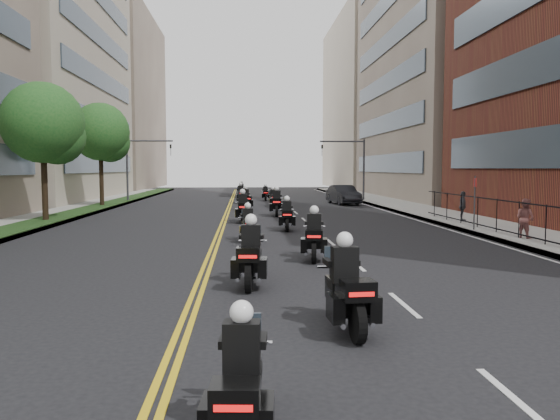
# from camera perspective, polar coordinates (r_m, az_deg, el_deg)

# --- Properties ---
(ground) EXTENTS (160.00, 160.00, 0.00)m
(ground) POSITION_cam_1_polar(r_m,az_deg,el_deg) (7.30, -1.05, -19.99)
(ground) COLOR black
(ground) RESTS_ON ground
(sidewalk_right) EXTENTS (4.00, 90.00, 0.15)m
(sidewalk_right) POSITION_cam_1_polar(r_m,az_deg,el_deg) (34.08, 17.39, -0.75)
(sidewalk_right) COLOR gray
(sidewalk_right) RESTS_ON ground
(sidewalk_left) EXTENTS (4.00, 90.00, 0.15)m
(sidewalk_left) POSITION_cam_1_polar(r_m,az_deg,el_deg) (33.85, -23.99, -0.96)
(sidewalk_left) COLOR gray
(sidewalk_left) RESTS_ON ground
(grass_strip) EXTENTS (2.00, 90.00, 0.04)m
(grass_strip) POSITION_cam_1_polar(r_m,az_deg,el_deg) (33.58, -22.71, -0.80)
(grass_strip) COLOR #183513
(grass_strip) RESTS_ON sidewalk_left
(building_right_tan) EXTENTS (15.11, 28.00, 30.00)m
(building_right_tan) POSITION_cam_1_polar(r_m,az_deg,el_deg) (60.03, 18.27, 15.70)
(building_right_tan) COLOR #796658
(building_right_tan) RESTS_ON ground
(building_right_far) EXTENTS (15.00, 28.00, 26.00)m
(building_right_far) POSITION_cam_1_polar(r_m,az_deg,el_deg) (87.97, 10.77, 10.84)
(building_right_far) COLOR #AC9F8A
(building_right_far) RESTS_ON ground
(building_left_mid) EXTENTS (16.11, 28.00, 34.00)m
(building_left_mid) POSITION_cam_1_polar(r_m,az_deg,el_deg) (60.42, -25.96, 17.35)
(building_left_mid) COLOR #AC9F8A
(building_left_mid) RESTS_ON ground
(building_left_far) EXTENTS (16.00, 28.00, 26.00)m
(building_left_far) POSITION_cam_1_polar(r_m,az_deg,el_deg) (87.94, -18.39, 10.69)
(building_left_far) COLOR #796658
(building_left_far) RESTS_ON ground
(street_trees) EXTENTS (4.40, 38.40, 7.98)m
(street_trees) POSITION_cam_1_polar(r_m,az_deg,el_deg) (27.51, -27.07, 8.34)
(street_trees) COLOR black
(street_trees) RESTS_ON ground
(traffic_signal_right) EXTENTS (4.09, 0.20, 5.60)m
(traffic_signal_right) POSITION_cam_1_polar(r_m,az_deg,el_deg) (49.63, 7.67, 5.15)
(traffic_signal_right) COLOR #3F3F44
(traffic_signal_right) RESTS_ON ground
(traffic_signal_left) EXTENTS (4.09, 0.20, 5.60)m
(traffic_signal_left) POSITION_cam_1_polar(r_m,az_deg,el_deg) (49.51, -14.60, 5.05)
(traffic_signal_left) COLOR #3F3F44
(traffic_signal_left) RESTS_ON ground
(motorcycle_0) EXTENTS (0.56, 2.11, 1.56)m
(motorcycle_0) POSITION_cam_1_polar(r_m,az_deg,el_deg) (6.27, -4.10, -18.06)
(motorcycle_0) COLOR black
(motorcycle_0) RESTS_ON ground
(motorcycle_1) EXTENTS (0.63, 2.48, 1.83)m
(motorcycle_1) POSITION_cam_1_polar(r_m,az_deg,el_deg) (10.28, 6.95, -8.50)
(motorcycle_1) COLOR black
(motorcycle_1) RESTS_ON ground
(motorcycle_2) EXTENTS (0.66, 2.50, 1.84)m
(motorcycle_2) POSITION_cam_1_polar(r_m,az_deg,el_deg) (14.01, -3.08, -5.00)
(motorcycle_2) COLOR black
(motorcycle_2) RESTS_ON ground
(motorcycle_3) EXTENTS (0.73, 2.41, 1.78)m
(motorcycle_3) POSITION_cam_1_polar(r_m,az_deg,el_deg) (17.98, 3.59, -2.99)
(motorcycle_3) COLOR black
(motorcycle_3) RESTS_ON ground
(motorcycle_4) EXTENTS (0.59, 2.17, 1.60)m
(motorcycle_4) POSITION_cam_1_polar(r_m,az_deg,el_deg) (22.44, -3.36, -1.70)
(motorcycle_4) COLOR black
(motorcycle_4) RESTS_ON ground
(motorcycle_5) EXTENTS (0.57, 2.28, 1.68)m
(motorcycle_5) POSITION_cam_1_polar(r_m,az_deg,el_deg) (26.41, 0.72, -0.71)
(motorcycle_5) COLOR black
(motorcycle_5) RESTS_ON ground
(motorcycle_6) EXTENTS (0.59, 2.52, 1.86)m
(motorcycle_6) POSITION_cam_1_polar(r_m,az_deg,el_deg) (30.37, -3.91, 0.08)
(motorcycle_6) COLOR black
(motorcycle_6) RESTS_ON ground
(motorcycle_7) EXTENTS (0.63, 2.56, 1.89)m
(motorcycle_7) POSITION_cam_1_polar(r_m,az_deg,el_deg) (34.45, -0.36, 0.62)
(motorcycle_7) COLOR black
(motorcycle_7) RESTS_ON ground
(motorcycle_8) EXTENTS (0.73, 2.40, 1.78)m
(motorcycle_8) POSITION_cam_1_polar(r_m,az_deg,el_deg) (39.02, -3.60, 0.99)
(motorcycle_8) COLOR black
(motorcycle_8) RESTS_ON ground
(motorcycle_9) EXTENTS (0.60, 2.10, 1.55)m
(motorcycle_9) POSITION_cam_1_polar(r_m,az_deg,el_deg) (42.94, -0.74, 1.19)
(motorcycle_9) COLOR black
(motorcycle_9) RESTS_ON ground
(motorcycle_10) EXTENTS (0.71, 2.42, 1.79)m
(motorcycle_10) POSITION_cam_1_polar(r_m,az_deg,el_deg) (46.86, -4.11, 1.56)
(motorcycle_10) COLOR black
(motorcycle_10) RESTS_ON ground
(motorcycle_11) EXTENTS (0.48, 2.09, 1.55)m
(motorcycle_11) POSITION_cam_1_polar(r_m,az_deg,el_deg) (50.84, -1.53, 1.68)
(motorcycle_11) COLOR black
(motorcycle_11) RESTS_ON ground
(motorcycle_12) EXTENTS (0.54, 2.30, 1.70)m
(motorcycle_12) POSITION_cam_1_polar(r_m,az_deg,el_deg) (55.31, -4.04, 1.96)
(motorcycle_12) COLOR black
(motorcycle_12) RESTS_ON ground
(parked_sedan) EXTENTS (2.32, 5.03, 1.60)m
(parked_sedan) POSITION_cam_1_polar(r_m,az_deg,el_deg) (45.88, 6.64, 1.60)
(parked_sedan) COLOR black
(parked_sedan) RESTS_ON ground
(pedestrian_b) EXTENTS (0.87, 0.96, 1.62)m
(pedestrian_b) POSITION_cam_1_polar(r_m,az_deg,el_deg) (24.50, 24.24, -0.80)
(pedestrian_b) COLOR brown
(pedestrian_b) RESTS_ON sidewalk_right
(pedestrian_c) EXTENTS (0.72, 1.03, 1.62)m
(pedestrian_c) POSITION_cam_1_polar(r_m,az_deg,el_deg) (31.00, 18.54, 0.37)
(pedestrian_c) COLOR #43454C
(pedestrian_c) RESTS_ON sidewalk_right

